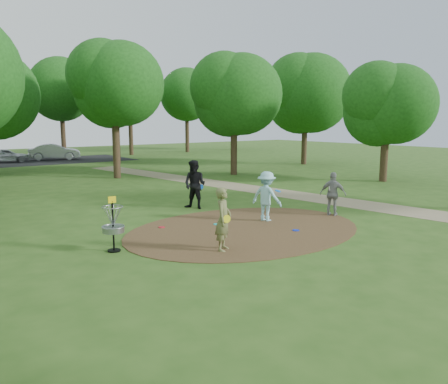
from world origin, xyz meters
TOP-DOWN VIEW (x-y plane):
  - ground at (0.00, 0.00)m, footprint 100.00×100.00m
  - dirt_clearing at (0.00, 0.00)m, footprint 8.40×8.40m
  - footpath at (6.50, 2.00)m, footprint 7.55×39.89m
  - parking_lot at (2.00, 30.00)m, footprint 14.00×8.00m
  - player_observer_with_disc at (-2.04, -1.47)m, footprint 0.77×0.74m
  - player_throwing_with_disc at (1.38, 0.51)m, footprint 1.18×1.31m
  - player_walking_with_disc at (0.55, 3.90)m, footprint 1.12×1.21m
  - player_waiting_with_disc at (3.97, -0.37)m, footprint 0.81×1.06m
  - disc_ground_cyan at (-0.42, 1.07)m, footprint 0.22×0.22m
  - disc_ground_blue at (1.15, -1.18)m, footprint 0.22×0.22m
  - disc_ground_red at (-2.15, 1.84)m, footprint 0.22×0.22m
  - car_left at (-1.47, 30.47)m, footprint 3.75×1.74m
  - car_right at (2.69, 30.59)m, footprint 4.73×2.89m
  - disc_golf_basket at (-4.50, 0.30)m, footprint 0.63×0.63m
  - tree_ring at (1.12, 9.95)m, footprint 37.96×45.78m

SIDE VIEW (x-z plane):
  - ground at x=0.00m, z-range 0.00..0.00m
  - parking_lot at x=2.00m, z-range 0.00..0.01m
  - footpath at x=6.50m, z-range 0.00..0.01m
  - dirt_clearing at x=0.00m, z-range 0.00..0.02m
  - disc_ground_cyan at x=-0.42m, z-range 0.02..0.04m
  - disc_ground_blue at x=1.15m, z-range 0.02..0.04m
  - disc_ground_red at x=-2.15m, z-range 0.02..0.04m
  - car_left at x=-1.47m, z-range 0.00..1.24m
  - car_right at x=2.69m, z-range 0.00..1.47m
  - player_waiting_with_disc at x=3.97m, z-range 0.00..1.67m
  - disc_golf_basket at x=-4.50m, z-range 0.10..1.64m
  - player_observer_with_disc at x=-2.04m, z-range 0.00..1.77m
  - player_throwing_with_disc at x=1.38m, z-range 0.00..1.79m
  - player_walking_with_disc at x=0.55m, z-range 0.00..1.99m
  - tree_ring at x=1.12m, z-range 0.63..9.83m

